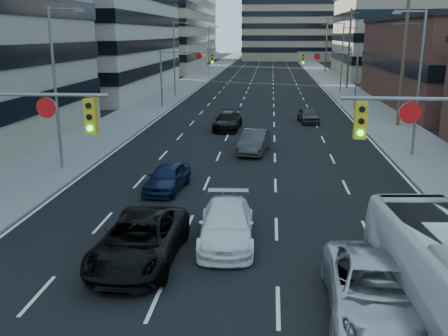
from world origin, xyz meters
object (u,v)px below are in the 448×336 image
(black_pickup, at_px, (140,240))
(white_van, at_px, (227,224))
(silver_suv, at_px, (375,290))
(sedan_blue, at_px, (167,177))

(black_pickup, xyz_separation_m, white_van, (2.83, 1.91, -0.07))
(silver_suv, height_order, sedan_blue, silver_suv)
(black_pickup, bearing_deg, silver_suv, -19.57)
(silver_suv, bearing_deg, black_pickup, 161.16)
(black_pickup, height_order, white_van, black_pickup)
(white_van, bearing_deg, silver_suv, -49.34)
(sedan_blue, bearing_deg, white_van, -53.89)
(white_van, distance_m, silver_suv, 6.53)
(black_pickup, relative_size, silver_suv, 0.99)
(black_pickup, bearing_deg, white_van, 35.23)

